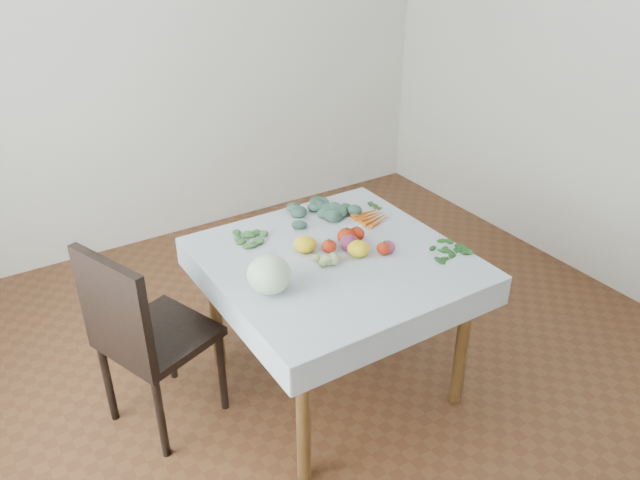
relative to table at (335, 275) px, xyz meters
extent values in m
plane|color=brown|center=(0.00, 0.00, -0.65)|extent=(4.00, 4.00, 0.00)
cube|color=white|center=(0.00, 2.00, 0.70)|extent=(4.00, 0.04, 2.70)
cube|color=brown|center=(0.00, 0.00, 0.08)|extent=(1.00, 1.00, 0.04)
cylinder|color=brown|center=(-0.44, -0.44, -0.30)|extent=(0.06, 0.06, 0.71)
cylinder|color=brown|center=(0.44, -0.44, -0.30)|extent=(0.06, 0.06, 0.71)
cylinder|color=brown|center=(-0.44, 0.44, -0.30)|extent=(0.06, 0.06, 0.71)
cylinder|color=brown|center=(0.44, 0.44, -0.30)|extent=(0.06, 0.06, 0.71)
cube|color=silver|center=(0.00, 0.00, 0.10)|extent=(1.12, 1.12, 0.01)
cube|color=black|center=(-0.80, 0.24, -0.19)|extent=(0.56, 0.56, 0.04)
cube|color=black|center=(-0.98, 0.17, 0.07)|extent=(0.19, 0.42, 0.48)
cylinder|color=black|center=(-0.91, 0.00, -0.43)|extent=(0.04, 0.04, 0.45)
cylinder|color=black|center=(-0.56, 0.13, -0.43)|extent=(0.04, 0.04, 0.45)
cylinder|color=black|center=(-1.04, 0.35, -0.43)|extent=(0.04, 0.04, 0.45)
cylinder|color=black|center=(-0.69, 0.48, -0.43)|extent=(0.04, 0.04, 0.45)
ellipsoid|color=#B6CBAA|center=(-0.39, -0.09, 0.19)|extent=(0.24, 0.24, 0.17)
ellipsoid|color=#A8210B|center=(0.00, 0.05, 0.13)|extent=(0.09, 0.09, 0.06)
ellipsoid|color=#A8210B|center=(0.17, 0.07, 0.14)|extent=(0.10, 0.10, 0.07)
ellipsoid|color=#A8210B|center=(0.11, 0.07, 0.14)|extent=(0.10, 0.10, 0.08)
ellipsoid|color=#A8210B|center=(0.21, -0.10, 0.13)|extent=(0.08, 0.08, 0.06)
ellipsoid|color=yellow|center=(-0.09, 0.11, 0.14)|extent=(0.14, 0.14, 0.08)
ellipsoid|color=yellow|center=(0.10, -0.05, 0.14)|extent=(0.13, 0.13, 0.07)
ellipsoid|color=#5D1A3B|center=(0.09, 0.01, 0.14)|extent=(0.12, 0.12, 0.08)
ellipsoid|color=#5D1A3B|center=(0.23, -0.10, 0.13)|extent=(0.08, 0.08, 0.06)
ellipsoid|color=#A5C571|center=(-0.07, -0.03, 0.12)|extent=(0.04, 0.04, 0.04)
ellipsoid|color=#A5C571|center=(-0.09, -0.02, 0.12)|extent=(0.04, 0.04, 0.04)
ellipsoid|color=#A5C571|center=(-0.07, -0.05, 0.12)|extent=(0.04, 0.04, 0.04)
ellipsoid|color=#A5C571|center=(-0.06, -0.01, 0.12)|extent=(0.04, 0.04, 0.04)
ellipsoid|color=#A5C571|center=(-0.12, -0.04, 0.12)|extent=(0.04, 0.04, 0.04)
ellipsoid|color=#A5C571|center=(-0.03, -0.04, 0.12)|extent=(0.04, 0.04, 0.04)
ellipsoid|color=#A5C571|center=(-0.11, 0.01, 0.12)|extent=(0.04, 0.04, 0.04)
cone|color=orange|center=(0.38, 0.27, 0.12)|extent=(0.18, 0.03, 0.03)
cone|color=orange|center=(0.38, 0.24, 0.12)|extent=(0.18, 0.03, 0.03)
cone|color=orange|center=(0.38, 0.21, 0.12)|extent=(0.18, 0.05, 0.03)
cone|color=orange|center=(0.38, 0.18, 0.12)|extent=(0.18, 0.06, 0.03)
cone|color=orange|center=(0.38, 0.15, 0.12)|extent=(0.18, 0.08, 0.03)
ellipsoid|color=#3C624F|center=(0.18, 0.42, 0.12)|extent=(0.07, 0.07, 0.05)
ellipsoid|color=#3C624F|center=(0.13, 0.44, 0.12)|extent=(0.07, 0.07, 0.05)
ellipsoid|color=#3C624F|center=(0.17, 0.39, 0.12)|extent=(0.07, 0.07, 0.05)
ellipsoid|color=#3C624F|center=(0.19, 0.46, 0.12)|extent=(0.07, 0.07, 0.05)
ellipsoid|color=#3C624F|center=(0.10, 0.41, 0.12)|extent=(0.07, 0.07, 0.05)
ellipsoid|color=#3C624F|center=(0.22, 0.39, 0.12)|extent=(0.07, 0.07, 0.05)
ellipsoid|color=#3C624F|center=(0.13, 0.48, 0.12)|extent=(0.07, 0.07, 0.05)
ellipsoid|color=#3C624F|center=(0.13, 0.35, 0.12)|extent=(0.07, 0.07, 0.05)
ellipsoid|color=#3C624F|center=(0.25, 0.46, 0.12)|extent=(0.07, 0.07, 0.05)
ellipsoid|color=#3C624F|center=(0.06, 0.45, 0.12)|extent=(0.07, 0.07, 0.05)
ellipsoid|color=#3C624F|center=(0.22, 0.34, 0.12)|extent=(0.07, 0.07, 0.05)
ellipsoid|color=#3C624F|center=(0.19, 0.52, 0.12)|extent=(0.07, 0.07, 0.05)
ellipsoid|color=#3C624F|center=(0.05, 0.35, 0.12)|extent=(0.07, 0.07, 0.05)
ellipsoid|color=#3C624F|center=(0.31, 0.41, 0.12)|extent=(0.07, 0.07, 0.05)
ellipsoid|color=#3C624F|center=(0.06, 0.52, 0.12)|extent=(0.07, 0.07, 0.05)
ellipsoid|color=#3C624F|center=(0.16, 0.29, 0.12)|extent=(0.07, 0.07, 0.05)
ellipsoid|color=#1A531C|center=(0.47, -0.24, 0.11)|extent=(0.05, 0.03, 0.01)
ellipsoid|color=#1A531C|center=(0.45, -0.22, 0.11)|extent=(0.05, 0.03, 0.01)
ellipsoid|color=#1A531C|center=(0.45, -0.26, 0.11)|extent=(0.05, 0.03, 0.01)
ellipsoid|color=#1A531C|center=(0.49, -0.22, 0.11)|extent=(0.05, 0.03, 0.01)
ellipsoid|color=#1A531C|center=(0.42, -0.23, 0.11)|extent=(0.05, 0.03, 0.01)
ellipsoid|color=#1A531C|center=(0.48, -0.27, 0.11)|extent=(0.05, 0.03, 0.01)
ellipsoid|color=#1A531C|center=(0.47, -0.19, 0.11)|extent=(0.05, 0.03, 0.01)
ellipsoid|color=#1A531C|center=(0.41, -0.26, 0.11)|extent=(0.05, 0.03, 0.01)
ellipsoid|color=#1A531C|center=(0.52, -0.24, 0.11)|extent=(0.05, 0.03, 0.01)
ellipsoid|color=#1A531C|center=(0.41, -0.19, 0.11)|extent=(0.05, 0.03, 0.01)
ellipsoid|color=#1A531C|center=(0.46, -0.30, 0.11)|extent=(0.05, 0.03, 0.01)
ellipsoid|color=#1A531C|center=(0.51, -0.18, 0.11)|extent=(0.05, 0.03, 0.01)
ellipsoid|color=#1A531C|center=(0.37, -0.24, 0.11)|extent=(0.05, 0.03, 0.01)
ellipsoid|color=#1A531C|center=(0.53, -0.28, 0.11)|extent=(0.05, 0.03, 0.01)
ellipsoid|color=#1A531C|center=(0.44, -0.15, 0.11)|extent=(0.05, 0.03, 0.01)
ellipsoid|color=#1A531C|center=(0.40, -0.31, 0.11)|extent=(0.05, 0.03, 0.01)
ellipsoid|color=#407334|center=(-0.23, 0.36, 0.11)|extent=(0.05, 0.05, 0.02)
ellipsoid|color=#407334|center=(-0.25, 0.38, 0.11)|extent=(0.05, 0.05, 0.02)
ellipsoid|color=#407334|center=(-0.25, 0.34, 0.11)|extent=(0.05, 0.05, 0.02)
ellipsoid|color=#407334|center=(-0.21, 0.38, 0.11)|extent=(0.05, 0.05, 0.02)
ellipsoid|color=#407334|center=(-0.29, 0.37, 0.11)|extent=(0.05, 0.05, 0.02)
ellipsoid|color=#407334|center=(-0.21, 0.33, 0.11)|extent=(0.05, 0.05, 0.02)
ellipsoid|color=#407334|center=(-0.24, 0.41, 0.11)|extent=(0.05, 0.05, 0.02)
ellipsoid|color=#407334|center=(-0.29, 0.32, 0.11)|extent=(0.05, 0.05, 0.02)
ellipsoid|color=#407334|center=(-0.17, 0.36, 0.11)|extent=(0.05, 0.05, 0.02)
ellipsoid|color=#407334|center=(-0.31, 0.41, 0.11)|extent=(0.05, 0.05, 0.02)
ellipsoid|color=#407334|center=(-0.23, 0.29, 0.11)|extent=(0.05, 0.05, 0.02)
ellipsoid|color=#407334|center=(-0.18, 0.43, 0.11)|extent=(0.05, 0.05, 0.02)
camera|label=1|loc=(-1.38, -2.06, 1.58)|focal=35.00mm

